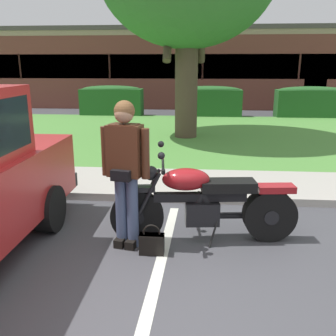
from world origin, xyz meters
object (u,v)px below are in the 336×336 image
at_px(brick_building, 202,67).
at_px(hedge_left, 112,100).
at_px(rider_person, 125,164).
at_px(hedge_center_left, 209,101).
at_px(motorcycle, 211,203).
at_px(hedge_center_right, 311,101).
at_px(handbag, 152,242).

bearing_deg(brick_building, hedge_left, -119.61).
height_order(rider_person, brick_building, brick_building).
bearing_deg(hedge_center_left, motorcycle, -91.13).
bearing_deg(motorcycle, hedge_center_right, 69.42).
relative_size(motorcycle, rider_person, 1.32).
bearing_deg(hedge_center_right, rider_person, -114.42).
bearing_deg(hedge_left, rider_person, -76.29).
distance_m(handbag, hedge_center_right, 12.68).
relative_size(rider_person, hedge_center_right, 0.63).
bearing_deg(hedge_center_right, hedge_left, 180.00).
height_order(handbag, hedge_left, hedge_left).
relative_size(motorcycle, hedge_left, 0.89).
distance_m(motorcycle, rider_person, 1.13).
height_order(rider_person, hedge_left, rider_person).
bearing_deg(hedge_center_left, handbag, -94.37).
relative_size(motorcycle, hedge_center_left, 0.87).
distance_m(motorcycle, handbag, 0.86).
xyz_separation_m(handbag, hedge_center_left, (0.89, 11.68, 0.51)).
distance_m(hedge_center_left, brick_building, 6.67).
xyz_separation_m(handbag, hedge_left, (-3.11, 11.68, 0.51)).
height_order(rider_person, hedge_center_right, rider_person).
bearing_deg(motorcycle, rider_person, -167.61).
distance_m(motorcycle, hedge_left, 11.88).
bearing_deg(hedge_center_left, rider_person, -96.00).
bearing_deg(hedge_center_left, hedge_left, 180.00).
xyz_separation_m(hedge_left, hedge_center_right, (8.01, 0.00, -0.00)).
relative_size(rider_person, hedge_center_left, 0.66).
bearing_deg(motorcycle, hedge_center_left, 88.87).
relative_size(hedge_center_left, hedge_center_right, 0.95).
bearing_deg(hedge_center_left, brick_building, 92.51).
height_order(hedge_center_left, brick_building, brick_building).
bearing_deg(brick_building, handbag, -91.90).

